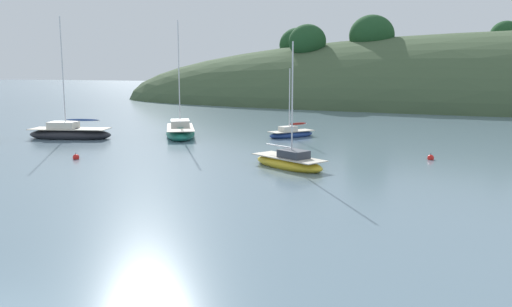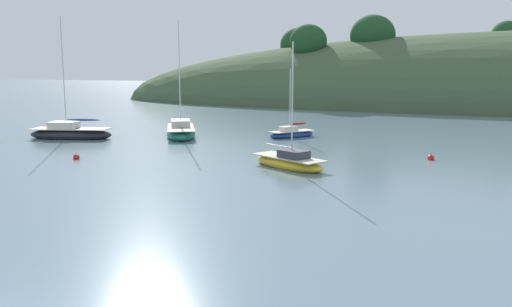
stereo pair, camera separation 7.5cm
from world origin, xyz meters
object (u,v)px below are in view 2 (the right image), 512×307
object	(u,v)px
sailboat_black_sloop	(289,162)
sailboat_white_near	(181,132)
mooring_buoy_channel	(76,157)
mooring_buoy_inner	(431,158)
sailboat_orange_cutter	(291,134)
sailboat_red_portside	(70,133)

from	to	relation	value
sailboat_black_sloop	sailboat_white_near	xyz separation A→B (m)	(-13.53, 10.66, 0.09)
mooring_buoy_channel	mooring_buoy_inner	size ratio (longest dim) A/B	1.00
sailboat_orange_cutter	sailboat_white_near	distance (m)	9.88
sailboat_black_sloop	mooring_buoy_channel	size ratio (longest dim) A/B	14.60
sailboat_orange_cutter	mooring_buoy_inner	world-z (taller)	sailboat_orange_cutter
sailboat_white_near	mooring_buoy_inner	distance (m)	22.04
sailboat_orange_cutter	sailboat_white_near	size ratio (longest dim) A/B	0.59
mooring_buoy_channel	mooring_buoy_inner	xyz separation A→B (m)	(22.48, 8.39, 0.00)
sailboat_black_sloop	mooring_buoy_channel	xyz separation A→B (m)	(-14.43, -2.21, -0.23)
sailboat_orange_cutter	mooring_buoy_channel	bearing A→B (deg)	-121.95
sailboat_white_near	mooring_buoy_channel	size ratio (longest dim) A/B	19.37
mooring_buoy_inner	sailboat_orange_cutter	bearing A→B (deg)	147.27
sailboat_black_sloop	sailboat_white_near	distance (m)	17.22
sailboat_red_portside	mooring_buoy_channel	world-z (taller)	sailboat_red_portside
sailboat_orange_cutter	mooring_buoy_inner	xyz separation A→B (m)	(12.31, -7.91, -0.19)
sailboat_black_sloop	mooring_buoy_channel	bearing A→B (deg)	-171.29
sailboat_white_near	mooring_buoy_channel	distance (m)	12.90
sailboat_orange_cutter	sailboat_red_portside	size ratio (longest dim) A/B	0.58
sailboat_orange_cutter	sailboat_black_sloop	distance (m)	14.72
sailboat_red_portside	sailboat_black_sloop	xyz separation A→B (m)	(22.07, -6.30, -0.09)
sailboat_orange_cutter	mooring_buoy_channel	size ratio (longest dim) A/B	11.51
sailboat_black_sloop	mooring_buoy_inner	bearing A→B (deg)	37.53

